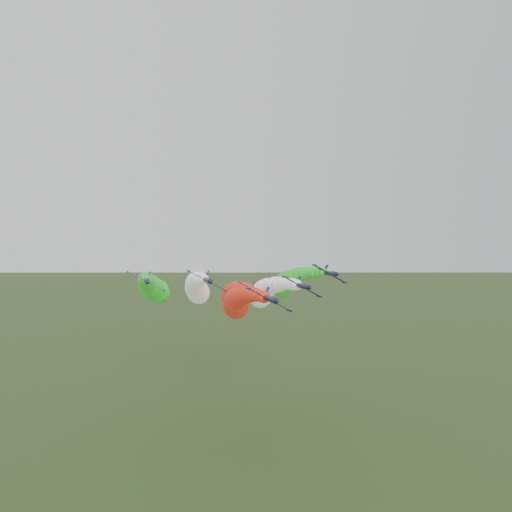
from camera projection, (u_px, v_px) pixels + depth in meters
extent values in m
plane|color=#3F5525|center=(285.00, 493.00, 107.71)|extent=(3000.00, 3000.00, 0.00)
cylinder|color=#111535|center=(269.00, 299.00, 85.26)|extent=(1.29, 7.80, 1.29)
cone|color=#111535|center=(277.00, 302.00, 80.83)|extent=(1.18, 1.56, 1.18)
cone|color=black|center=(262.00, 296.00, 89.35)|extent=(1.18, 0.78, 1.18)
ellipsoid|color=black|center=(273.00, 298.00, 83.62)|extent=(0.87, 1.63, 0.80)
cube|color=#111535|center=(269.00, 300.00, 85.08)|extent=(7.36, 1.65, 4.07)
cylinder|color=#111535|center=(248.00, 288.00, 84.08)|extent=(0.52, 2.25, 0.52)
cylinder|color=#111535|center=(289.00, 310.00, 86.07)|extent=(0.52, 2.25, 0.52)
cube|color=#111535|center=(266.00, 292.00, 88.54)|extent=(1.06, 1.30, 1.81)
cube|color=#111535|center=(264.00, 296.00, 88.45)|extent=(2.93, 0.95, 1.65)
sphere|color=red|center=(264.00, 297.00, 88.18)|extent=(2.24, 2.24, 2.24)
sphere|color=red|center=(260.00, 296.00, 90.54)|extent=(2.15, 2.15, 2.15)
sphere|color=red|center=(257.00, 295.00, 92.91)|extent=(2.42, 2.42, 2.42)
sphere|color=red|center=(254.00, 295.00, 95.29)|extent=(2.59, 2.59, 2.59)
sphere|color=red|center=(251.00, 295.00, 97.68)|extent=(3.00, 3.00, 3.00)
sphere|color=red|center=(249.00, 295.00, 100.07)|extent=(3.28, 3.28, 3.28)
sphere|color=red|center=(247.00, 295.00, 102.48)|extent=(3.41, 3.41, 3.41)
sphere|color=red|center=(245.00, 295.00, 104.89)|extent=(3.52, 3.52, 3.52)
sphere|color=red|center=(243.00, 296.00, 107.31)|extent=(3.77, 3.77, 3.77)
sphere|color=red|center=(242.00, 296.00, 109.74)|extent=(4.26, 4.26, 4.26)
sphere|color=red|center=(241.00, 297.00, 112.18)|extent=(4.23, 4.23, 4.23)
sphere|color=red|center=(239.00, 297.00, 114.63)|extent=(4.03, 4.03, 4.03)
sphere|color=red|center=(238.00, 298.00, 117.08)|extent=(4.73, 4.73, 4.73)
sphere|color=red|center=(238.00, 299.00, 119.55)|extent=(5.01, 5.01, 5.01)
sphere|color=red|center=(237.00, 299.00, 122.02)|extent=(4.90, 4.90, 4.90)
sphere|color=red|center=(237.00, 300.00, 124.50)|extent=(6.29, 6.29, 6.29)
sphere|color=red|center=(236.00, 301.00, 126.99)|extent=(5.54, 5.54, 5.54)
sphere|color=red|center=(236.00, 302.00, 129.49)|extent=(6.68, 6.68, 6.68)
sphere|color=red|center=(236.00, 303.00, 132.00)|extent=(6.41, 6.41, 6.41)
sphere|color=red|center=(236.00, 304.00, 134.51)|extent=(5.71, 5.71, 5.71)
sphere|color=red|center=(236.00, 305.00, 137.03)|extent=(7.33, 7.33, 7.33)
sphere|color=red|center=(236.00, 306.00, 139.57)|extent=(7.32, 7.32, 7.32)
cylinder|color=#111535|center=(207.00, 280.00, 97.95)|extent=(1.29, 7.80, 1.29)
cone|color=#111535|center=(211.00, 282.00, 93.52)|extent=(1.18, 1.56, 1.18)
cone|color=black|center=(204.00, 279.00, 102.05)|extent=(1.18, 0.78, 1.18)
ellipsoid|color=black|center=(209.00, 279.00, 96.32)|extent=(0.87, 1.63, 0.80)
cube|color=#111535|center=(207.00, 281.00, 97.77)|extent=(7.36, 1.65, 4.07)
cylinder|color=#111535|center=(188.00, 271.00, 96.77)|extent=(0.52, 2.25, 0.52)
cylinder|color=#111535|center=(225.00, 290.00, 98.77)|extent=(0.52, 2.25, 0.52)
cube|color=#111535|center=(207.00, 275.00, 101.24)|extent=(1.06, 1.30, 1.81)
cube|color=#111535|center=(205.00, 278.00, 101.14)|extent=(2.93, 0.95, 1.65)
sphere|color=white|center=(205.00, 279.00, 100.88)|extent=(1.93, 1.93, 1.93)
sphere|color=white|center=(203.00, 279.00, 103.24)|extent=(2.27, 2.27, 2.27)
sphere|color=white|center=(201.00, 278.00, 105.61)|extent=(2.84, 2.84, 2.84)
sphere|color=white|center=(200.00, 279.00, 107.99)|extent=(2.80, 2.80, 2.80)
sphere|color=white|center=(198.00, 279.00, 110.37)|extent=(3.20, 3.20, 3.20)
sphere|color=white|center=(197.00, 279.00, 112.77)|extent=(3.11, 3.11, 3.11)
sphere|color=white|center=(197.00, 280.00, 115.17)|extent=(3.01, 3.01, 3.01)
sphere|color=white|center=(196.00, 280.00, 117.59)|extent=(4.00, 4.00, 4.00)
sphere|color=white|center=(195.00, 281.00, 120.01)|extent=(4.15, 4.15, 4.15)
sphere|color=white|center=(195.00, 281.00, 122.44)|extent=(4.48, 4.48, 4.48)
sphere|color=white|center=(195.00, 282.00, 124.88)|extent=(4.21, 4.21, 4.21)
sphere|color=white|center=(195.00, 283.00, 127.32)|extent=(4.74, 4.74, 4.74)
sphere|color=white|center=(195.00, 284.00, 129.78)|extent=(4.55, 4.55, 4.55)
sphere|color=white|center=(195.00, 285.00, 132.24)|extent=(4.83, 4.83, 4.83)
sphere|color=white|center=(195.00, 286.00, 134.72)|extent=(5.40, 5.40, 5.40)
sphere|color=white|center=(195.00, 287.00, 137.20)|extent=(5.83, 5.83, 5.83)
sphere|color=white|center=(196.00, 288.00, 139.69)|extent=(5.26, 5.26, 5.26)
sphere|color=white|center=(196.00, 289.00, 142.19)|extent=(6.36, 6.36, 6.36)
sphere|color=white|center=(197.00, 290.00, 144.69)|extent=(5.73, 5.73, 5.73)
sphere|color=white|center=(198.00, 291.00, 147.21)|extent=(6.00, 6.00, 6.00)
sphere|color=white|center=(198.00, 292.00, 149.73)|extent=(6.82, 6.82, 6.82)
sphere|color=white|center=(199.00, 293.00, 152.26)|extent=(6.41, 6.41, 6.41)
cylinder|color=#111535|center=(302.00, 286.00, 98.05)|extent=(1.29, 7.80, 1.29)
cone|color=#111535|center=(310.00, 288.00, 93.62)|extent=(1.18, 1.56, 1.18)
cone|color=black|center=(295.00, 284.00, 102.15)|extent=(1.18, 0.78, 1.18)
ellipsoid|color=black|center=(306.00, 285.00, 96.42)|extent=(0.87, 1.63, 0.80)
cube|color=#111535|center=(302.00, 287.00, 97.87)|extent=(7.36, 1.65, 4.07)
cylinder|color=#111535|center=(284.00, 277.00, 96.87)|extent=(0.52, 2.25, 0.52)
cylinder|color=#111535|center=(319.00, 296.00, 98.87)|extent=(0.52, 2.25, 0.52)
cube|color=#111535|center=(298.00, 280.00, 101.34)|extent=(1.06, 1.30, 1.81)
cube|color=#111535|center=(296.00, 284.00, 101.25)|extent=(2.93, 0.95, 1.65)
sphere|color=white|center=(297.00, 285.00, 100.98)|extent=(2.27, 2.27, 2.27)
sphere|color=white|center=(293.00, 284.00, 103.34)|extent=(2.54, 2.54, 2.54)
sphere|color=white|center=(289.00, 284.00, 105.71)|extent=(2.36, 2.36, 2.36)
sphere|color=white|center=(286.00, 284.00, 108.09)|extent=(2.55, 2.55, 2.55)
sphere|color=white|center=(283.00, 284.00, 110.48)|extent=(2.70, 2.70, 2.70)
sphere|color=white|center=(280.00, 284.00, 112.87)|extent=(3.45, 3.45, 3.45)
sphere|color=white|center=(277.00, 284.00, 115.28)|extent=(3.05, 3.05, 3.05)
sphere|color=white|center=(275.00, 285.00, 117.69)|extent=(3.96, 3.96, 3.96)
sphere|color=white|center=(273.00, 285.00, 120.11)|extent=(3.67, 3.67, 3.67)
sphere|color=white|center=(271.00, 286.00, 122.54)|extent=(3.94, 3.94, 3.94)
sphere|color=white|center=(269.00, 287.00, 124.98)|extent=(4.09, 4.09, 4.09)
sphere|color=white|center=(268.00, 288.00, 127.43)|extent=(4.93, 4.93, 4.93)
sphere|color=white|center=(266.00, 288.00, 129.88)|extent=(4.63, 4.63, 4.63)
sphere|color=white|center=(265.00, 289.00, 132.35)|extent=(4.93, 4.93, 4.93)
sphere|color=white|center=(264.00, 290.00, 134.82)|extent=(5.69, 5.69, 5.69)
sphere|color=white|center=(263.00, 291.00, 137.30)|extent=(6.01, 6.01, 6.01)
sphere|color=white|center=(262.00, 292.00, 139.79)|extent=(5.50, 5.50, 5.50)
sphere|color=white|center=(262.00, 293.00, 142.29)|extent=(5.64, 5.64, 5.64)
sphere|color=white|center=(261.00, 294.00, 144.79)|extent=(7.12, 7.12, 7.12)
sphere|color=white|center=(261.00, 295.00, 147.31)|extent=(7.16, 7.16, 7.16)
sphere|color=white|center=(260.00, 296.00, 149.83)|extent=(6.44, 6.44, 6.44)
sphere|color=white|center=(260.00, 297.00, 152.36)|extent=(6.62, 6.62, 6.62)
cylinder|color=#111535|center=(146.00, 281.00, 101.01)|extent=(1.29, 7.80, 1.29)
cone|color=#111535|center=(148.00, 282.00, 96.57)|extent=(1.18, 1.56, 1.18)
cone|color=black|center=(145.00, 279.00, 105.10)|extent=(1.18, 0.78, 1.18)
ellipsoid|color=black|center=(148.00, 280.00, 99.37)|extent=(0.87, 1.63, 0.80)
cube|color=#111535|center=(146.00, 281.00, 100.82)|extent=(7.36, 1.65, 4.07)
cylinder|color=#111535|center=(128.00, 272.00, 99.83)|extent=(0.52, 2.25, 0.52)
cylinder|color=#111535|center=(165.00, 291.00, 101.82)|extent=(0.52, 2.25, 0.52)
cube|color=#111535|center=(148.00, 275.00, 104.29)|extent=(1.06, 1.30, 1.81)
cube|color=#111535|center=(146.00, 279.00, 104.20)|extent=(2.93, 0.95, 1.65)
sphere|color=green|center=(146.00, 280.00, 103.93)|extent=(2.22, 2.22, 2.22)
sphere|color=green|center=(145.00, 279.00, 106.29)|extent=(2.41, 2.41, 2.41)
sphere|color=green|center=(145.00, 279.00, 108.66)|extent=(2.57, 2.57, 2.57)
sphere|color=green|center=(145.00, 279.00, 111.04)|extent=(2.53, 2.53, 2.53)
sphere|color=green|center=(145.00, 279.00, 113.43)|extent=(3.21, 3.21, 3.21)
sphere|color=green|center=(145.00, 280.00, 115.82)|extent=(2.90, 2.90, 2.90)
sphere|color=green|center=(145.00, 280.00, 118.23)|extent=(3.13, 3.13, 3.13)
sphere|color=green|center=(145.00, 280.00, 120.64)|extent=(3.79, 3.79, 3.79)
sphere|color=green|center=(146.00, 281.00, 123.06)|extent=(3.93, 3.93, 3.93)
sphere|color=green|center=(147.00, 282.00, 125.49)|extent=(4.29, 4.29, 4.29)
sphere|color=green|center=(147.00, 283.00, 127.93)|extent=(4.14, 4.14, 4.14)
sphere|color=green|center=(148.00, 283.00, 130.38)|extent=(4.48, 4.48, 4.48)
sphere|color=green|center=(149.00, 284.00, 132.83)|extent=(5.48, 5.48, 5.48)
sphere|color=green|center=(150.00, 285.00, 135.30)|extent=(4.59, 4.59, 4.59)
sphere|color=green|center=(151.00, 286.00, 137.77)|extent=(6.00, 6.00, 6.00)
sphere|color=green|center=(152.00, 287.00, 140.25)|extent=(6.22, 6.22, 6.22)
sphere|color=green|center=(153.00, 288.00, 142.74)|extent=(5.31, 5.31, 5.31)
sphere|color=green|center=(154.00, 289.00, 145.24)|extent=(6.22, 6.22, 6.22)
sphere|color=green|center=(156.00, 290.00, 147.75)|extent=(5.46, 5.46, 5.46)
sphere|color=green|center=(157.00, 291.00, 150.26)|extent=(7.17, 7.17, 7.17)
sphere|color=green|center=(158.00, 292.00, 152.78)|extent=(6.44, 6.44, 6.44)
sphere|color=green|center=(160.00, 293.00, 155.31)|extent=(6.36, 6.36, 6.36)
cylinder|color=#111535|center=(329.00, 273.00, 111.42)|extent=(1.29, 7.80, 1.29)
cone|color=#111535|center=(338.00, 274.00, 106.99)|extent=(1.18, 1.56, 1.18)
cone|color=black|center=(322.00, 272.00, 115.52)|extent=(1.18, 0.78, 1.18)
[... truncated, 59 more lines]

